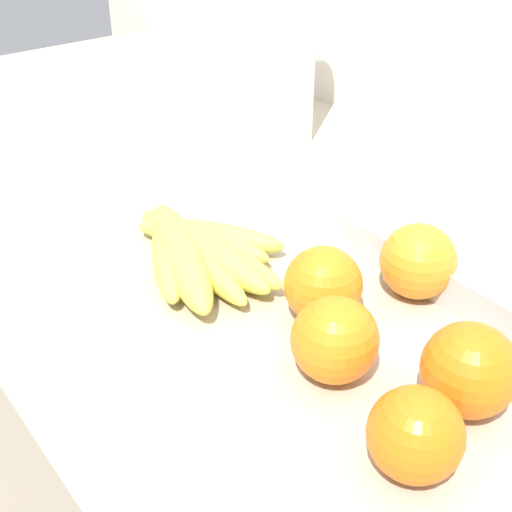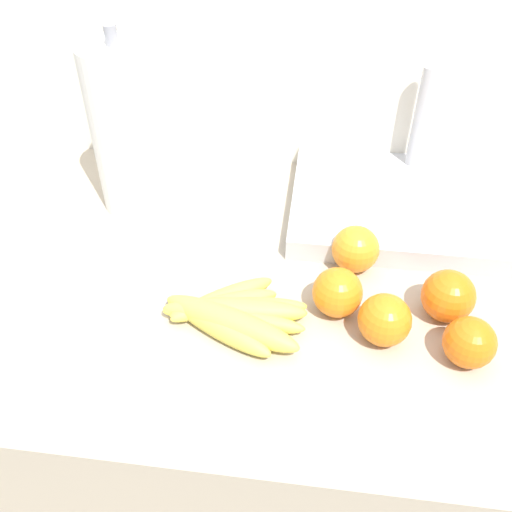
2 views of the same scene
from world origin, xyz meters
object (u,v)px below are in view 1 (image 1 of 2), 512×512
(orange_back_right, at_px, (418,261))
(orange_back_left, at_px, (415,435))
(banana_bunch, at_px, (194,249))
(orange_far_right, at_px, (469,370))
(orange_right, at_px, (323,285))
(paper_towel_roll, at_px, (272,38))
(orange_center, at_px, (335,340))

(orange_back_right, distance_m, orange_back_left, 0.23)
(orange_back_left, bearing_deg, banana_bunch, 175.63)
(orange_far_right, relative_size, orange_back_right, 1.02)
(orange_right, relative_size, paper_towel_roll, 0.23)
(orange_right, height_order, paper_towel_roll, paper_towel_roll)
(orange_center, distance_m, orange_back_right, 0.15)
(orange_back_right, bearing_deg, orange_back_left, -48.59)
(orange_center, height_order, orange_back_left, orange_center)
(orange_right, bearing_deg, banana_bunch, -163.36)
(orange_center, xyz_separation_m, orange_far_right, (0.09, 0.06, 0.00))
(banana_bunch, height_order, orange_right, orange_right)
(orange_back_right, bearing_deg, orange_center, -74.80)
(orange_back_left, bearing_deg, orange_back_right, 131.41)
(banana_bunch, height_order, orange_back_right, orange_back_right)
(orange_back_right, distance_m, orange_right, 0.10)
(banana_bunch, xyz_separation_m, orange_center, (0.22, -0.00, 0.02))
(orange_right, bearing_deg, orange_center, -34.89)
(orange_center, bearing_deg, orange_right, 145.11)
(orange_center, height_order, orange_right, same)
(banana_bunch, distance_m, orange_right, 0.16)
(orange_center, height_order, orange_back_right, same)
(orange_far_right, bearing_deg, orange_back_right, 146.08)
(banana_bunch, height_order, orange_center, orange_center)
(banana_bunch, xyz_separation_m, orange_far_right, (0.31, 0.06, 0.02))
(orange_far_right, height_order, orange_back_left, orange_far_right)
(banana_bunch, bearing_deg, orange_back_right, 39.37)
(orange_center, distance_m, orange_far_right, 0.11)
(banana_bunch, relative_size, orange_back_left, 3.06)
(orange_center, bearing_deg, paper_towel_roll, 147.66)
(orange_right, bearing_deg, orange_back_left, -21.70)
(orange_far_right, distance_m, orange_back_left, 0.08)
(orange_back_right, height_order, orange_back_left, orange_back_right)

